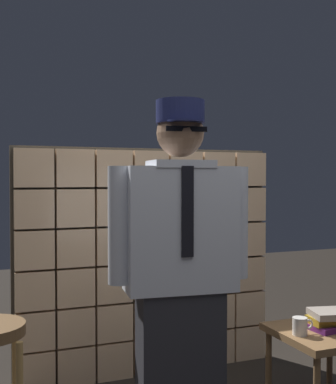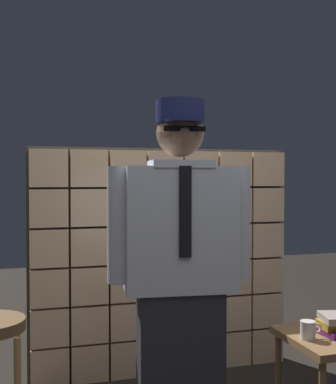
{
  "view_description": "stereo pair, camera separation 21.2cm",
  "coord_description": "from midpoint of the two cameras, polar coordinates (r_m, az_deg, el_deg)",
  "views": [
    {
      "loc": [
        -1.14,
        -1.79,
        1.37
      ],
      "look_at": [
        -0.28,
        0.41,
        1.31
      ],
      "focal_mm": 46.44,
      "sensor_mm": 36.0,
      "label": 1
    },
    {
      "loc": [
        -0.94,
        -1.86,
        1.37
      ],
      "look_at": [
        -0.28,
        0.41,
        1.31
      ],
      "focal_mm": 46.44,
      "sensor_mm": 36.0,
      "label": 2
    }
  ],
  "objects": [
    {
      "name": "side_table",
      "position": [
        2.99,
        20.63,
        -16.38
      ],
      "size": [
        0.52,
        0.52,
        0.52
      ],
      "color": "brown",
      "rests_on": "ground"
    },
    {
      "name": "glass_block_wall",
      "position": [
        3.52,
        1.28,
        -8.07
      ],
      "size": [
        1.87,
        0.1,
        1.6
      ],
      "color": "#E0B78C",
      "rests_on": "ground"
    },
    {
      "name": "standing_person",
      "position": [
        2.4,
        3.97,
        -9.6
      ],
      "size": [
        0.7,
        0.32,
        1.74
      ],
      "rotation": [
        0.0,
        0.0,
        -0.11
      ],
      "color": "#28282D",
      "rests_on": "ground"
    },
    {
      "name": "coffee_mug",
      "position": [
        2.84,
        17.97,
        -14.85
      ],
      "size": [
        0.13,
        0.08,
        0.09
      ],
      "color": "silver",
      "rests_on": "side_table"
    }
  ]
}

